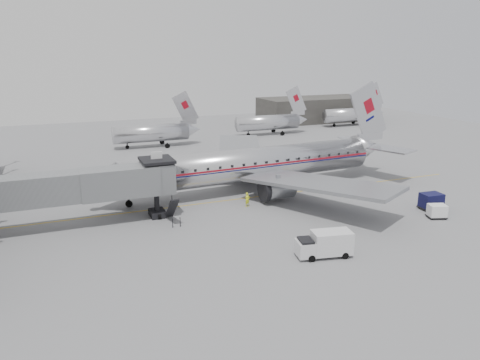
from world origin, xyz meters
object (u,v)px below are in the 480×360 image
object	(u,v)px
baggage_cart_white	(437,211)
ramp_worker	(247,200)
airliner	(257,164)
service_van	(325,244)
baggage_cart_navy	(431,201)

from	to	relation	value
baggage_cart_white	ramp_worker	xyz separation A→B (m)	(-17.47, 11.26, 0.04)
airliner	ramp_worker	bearing A→B (deg)	-126.56
airliner	service_van	bearing A→B (deg)	-101.76
airliner	baggage_cart_navy	world-z (taller)	airliner
baggage_cart_navy	baggage_cart_white	xyz separation A→B (m)	(-1.50, -2.46, -0.21)
airliner	baggage_cart_navy	size ratio (longest dim) A/B	16.78
baggage_cart_white	service_van	bearing A→B (deg)	-148.08
service_van	baggage_cart_white	world-z (taller)	service_van
service_van	ramp_worker	distance (m)	15.19
baggage_cart_navy	ramp_worker	xyz separation A→B (m)	(-18.97, 8.81, -0.17)
baggage_cart_white	ramp_worker	size ratio (longest dim) A/B	1.36
airliner	ramp_worker	world-z (taller)	airliner
airliner	baggage_cart_navy	bearing A→B (deg)	-48.46
airliner	service_van	size ratio (longest dim) A/B	8.34
service_van	ramp_worker	bearing A→B (deg)	104.54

